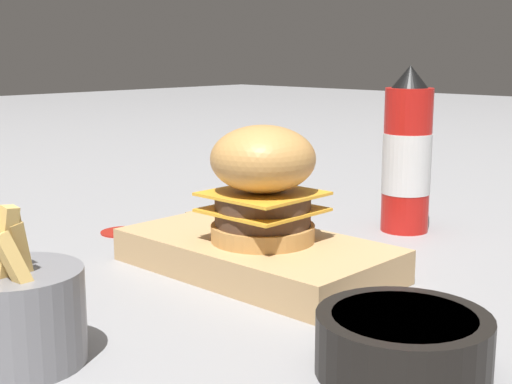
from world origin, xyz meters
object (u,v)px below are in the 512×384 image
burger (262,182)px  side_bowl (403,342)px  ketchup_bottle (407,157)px  spoon (20,259)px  fries_basket (18,314)px  serving_board (256,255)px

burger → side_bowl: burger is taller
ketchup_bottle → spoon: ketchup_bottle is taller
spoon → fries_basket: bearing=-4.5°
serving_board → fries_basket: (-0.03, 0.28, 0.02)m
fries_basket → side_bowl: size_ratio=1.02×
burger → ketchup_bottle: (-0.01, -0.26, 0.00)m
burger → ketchup_bottle: bearing=-92.5°
burger → side_bowl: 0.27m
serving_board → burger: size_ratio=2.41×
burger → fries_basket: burger is taller
serving_board → side_bowl: side_bowl is taller
burger → side_bowl: bearing=156.1°
side_bowl → spoon: 0.45m
side_bowl → spoon: side_bowl is taller
side_bowl → ketchup_bottle: bearing=-58.4°
fries_basket → spoon: bearing=-28.5°
burger → spoon: size_ratio=0.69×
spoon → side_bowl: bearing=31.1°
spoon → burger: bearing=60.9°
serving_board → fries_basket: size_ratio=2.25×
ketchup_bottle → spoon: bearing=61.9°
serving_board → ketchup_bottle: 0.27m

